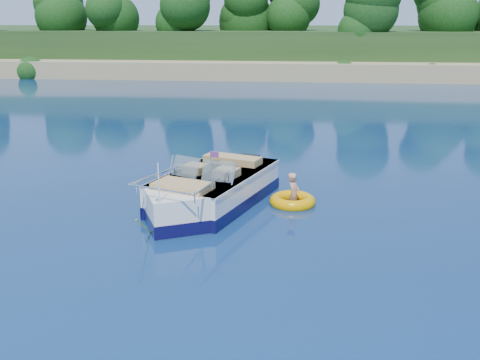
{
  "coord_description": "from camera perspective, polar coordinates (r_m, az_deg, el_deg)",
  "views": [
    {
      "loc": [
        2.81,
        -11.46,
        5.05
      ],
      "look_at": [
        1.3,
        2.41,
        0.85
      ],
      "focal_mm": 40.0,
      "sensor_mm": 36.0,
      "label": 1
    }
  ],
  "objects": [
    {
      "name": "ground",
      "position": [
        12.83,
        -6.99,
        -6.55
      ],
      "size": [
        160.0,
        160.0,
        0.0
      ],
      "primitive_type": "plane",
      "color": "#091B43",
      "rests_on": "ground"
    },
    {
      "name": "shoreline",
      "position": [
        75.39,
        4.19,
        13.61
      ],
      "size": [
        170.0,
        59.0,
        6.0
      ],
      "color": "tan",
      "rests_on": "ground"
    },
    {
      "name": "treeline",
      "position": [
        52.55,
        3.35,
        17.27
      ],
      "size": [
        150.0,
        7.12,
        8.19
      ],
      "color": "black",
      "rests_on": "ground"
    },
    {
      "name": "motorboat",
      "position": [
        14.91,
        -3.39,
        -1.41
      ],
      "size": [
        3.51,
        6.03,
        2.09
      ],
      "rotation": [
        0.0,
        0.0,
        -0.34
      ],
      "color": "white",
      "rests_on": "ground"
    },
    {
      "name": "tow_tube",
      "position": [
        15.29,
        5.62,
        -2.25
      ],
      "size": [
        1.41,
        1.41,
        0.35
      ],
      "rotation": [
        0.0,
        0.0,
        -0.07
      ],
      "color": "#EE9D00",
      "rests_on": "ground"
    },
    {
      "name": "boy",
      "position": [
        15.27,
        5.75,
        -2.64
      ],
      "size": [
        0.47,
        0.77,
        1.41
      ],
      "primitive_type": "imported",
      "rotation": [
        0.0,
        -0.17,
        1.36
      ],
      "color": "tan",
      "rests_on": "ground"
    }
  ]
}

